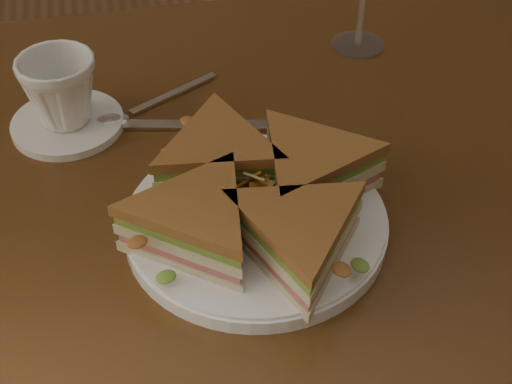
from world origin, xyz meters
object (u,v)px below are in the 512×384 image
(sandwich_wedges, at_px, (256,196))
(coffee_cup, at_px, (60,91))
(plate, at_px, (256,223))
(table, at_px, (255,231))
(knife, at_px, (171,126))
(spoon, at_px, (126,115))
(saucer, at_px, (68,124))

(sandwich_wedges, xyz_separation_m, coffee_cup, (-0.18, 0.21, 0.01))
(plate, bearing_deg, table, 77.80)
(table, distance_m, knife, 0.16)
(knife, bearing_deg, coffee_cup, -179.57)
(spoon, bearing_deg, table, -72.38)
(spoon, bearing_deg, knife, -59.52)
(sandwich_wedges, distance_m, coffee_cup, 0.28)
(knife, bearing_deg, sandwich_wedges, -58.64)
(table, distance_m, coffee_cup, 0.28)
(saucer, height_order, coffee_cup, coffee_cup)
(table, height_order, plate, plate)
(coffee_cup, bearing_deg, spoon, -5.32)
(sandwich_wedges, relative_size, saucer, 2.47)
(plate, xyz_separation_m, sandwich_wedges, (0.00, 0.00, 0.04))
(coffee_cup, bearing_deg, sandwich_wedges, -58.41)
(table, relative_size, spoon, 7.16)
(spoon, height_order, saucer, same)
(spoon, distance_m, saucer, 0.07)
(spoon, xyz_separation_m, saucer, (-0.07, -0.00, 0.00))
(sandwich_wedges, bearing_deg, spoon, 117.21)
(saucer, relative_size, coffee_cup, 1.47)
(knife, height_order, saucer, saucer)
(coffee_cup, bearing_deg, table, -40.44)
(knife, bearing_deg, spoon, 161.72)
(sandwich_wedges, distance_m, saucer, 0.28)
(spoon, bearing_deg, sandwich_wedges, -90.88)
(plate, height_order, knife, plate)
(knife, relative_size, saucer, 1.60)
(table, relative_size, plate, 4.53)
(spoon, height_order, knife, spoon)
(knife, bearing_deg, plate, -58.64)
(plate, distance_m, sandwich_wedges, 0.04)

